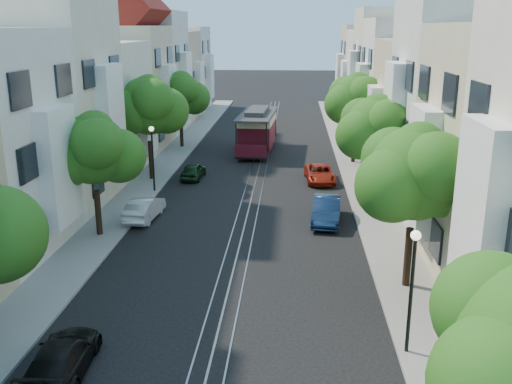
% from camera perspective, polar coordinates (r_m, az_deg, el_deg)
% --- Properties ---
extents(ground, '(200.00, 200.00, 0.00)m').
position_cam_1_polar(ground, '(41.95, 0.22, 2.11)').
color(ground, black).
rests_on(ground, ground).
extents(sidewalk_east, '(2.50, 80.00, 0.12)m').
position_cam_1_polar(sidewalk_east, '(42.14, 10.12, 2.00)').
color(sidewalk_east, gray).
rests_on(sidewalk_east, ground).
extents(sidewalk_west, '(2.50, 80.00, 0.12)m').
position_cam_1_polar(sidewalk_west, '(42.98, -9.48, 2.31)').
color(sidewalk_west, gray).
rests_on(sidewalk_west, ground).
extents(rail_left, '(0.06, 80.00, 0.02)m').
position_cam_1_polar(rail_left, '(41.99, -0.53, 2.13)').
color(rail_left, gray).
rests_on(rail_left, ground).
extents(rail_slot, '(0.06, 80.00, 0.02)m').
position_cam_1_polar(rail_slot, '(41.95, 0.22, 2.12)').
color(rail_slot, gray).
rests_on(rail_slot, ground).
extents(rail_right, '(0.06, 80.00, 0.02)m').
position_cam_1_polar(rail_right, '(41.92, 0.97, 2.11)').
color(rail_right, gray).
rests_on(rail_right, ground).
extents(lane_line, '(0.08, 80.00, 0.01)m').
position_cam_1_polar(lane_line, '(41.95, 0.22, 2.11)').
color(lane_line, tan).
rests_on(lane_line, ground).
extents(townhouses_east, '(7.75, 72.00, 12.00)m').
position_cam_1_polar(townhouses_east, '(41.90, 16.84, 8.62)').
color(townhouses_east, beige).
rests_on(townhouses_east, ground).
extents(townhouses_west, '(7.75, 72.00, 11.76)m').
position_cam_1_polar(townhouses_west, '(43.30, -15.85, 8.78)').
color(townhouses_west, silver).
rests_on(townhouses_west, ground).
extents(tree_e_b, '(4.93, 4.08, 6.68)m').
position_cam_1_polar(tree_e_b, '(22.78, 15.72, 1.60)').
color(tree_e_b, black).
rests_on(tree_e_b, ground).
extents(tree_e_c, '(4.84, 3.99, 6.52)m').
position_cam_1_polar(tree_e_c, '(33.41, 11.96, 6.15)').
color(tree_e_c, black).
rests_on(tree_e_c, ground).
extents(tree_e_d, '(5.01, 4.16, 6.85)m').
position_cam_1_polar(tree_e_d, '(44.17, 10.03, 9.01)').
color(tree_e_d, black).
rests_on(tree_e_d, ground).
extents(tree_w_b, '(4.72, 3.87, 6.27)m').
position_cam_1_polar(tree_w_b, '(28.87, -15.87, 3.92)').
color(tree_w_b, black).
rests_on(tree_w_b, ground).
extents(tree_w_c, '(5.13, 4.28, 7.09)m').
position_cam_1_polar(tree_w_c, '(39.14, -10.66, 8.36)').
color(tree_w_c, black).
rests_on(tree_w_c, ground).
extents(tree_w_d, '(4.84, 3.99, 6.52)m').
position_cam_1_polar(tree_w_d, '(49.85, -7.53, 9.61)').
color(tree_w_d, black).
rests_on(tree_w_d, ground).
extents(lamp_east, '(0.32, 0.32, 4.16)m').
position_cam_1_polar(lamp_east, '(18.58, 15.40, -7.89)').
color(lamp_east, black).
rests_on(lamp_east, ground).
extents(lamp_west, '(0.32, 0.32, 4.16)m').
position_cam_1_polar(lamp_west, '(36.46, -10.32, 4.26)').
color(lamp_west, black).
rests_on(lamp_west, ground).
extents(cable_car, '(3.18, 8.78, 3.32)m').
position_cam_1_polar(cable_car, '(48.16, 0.12, 6.35)').
color(cable_car, black).
rests_on(cable_car, ground).
extents(parked_car_e_mid, '(1.86, 4.30, 1.38)m').
position_cam_1_polar(parked_car_e_mid, '(31.10, 7.08, -1.80)').
color(parked_car_e_mid, '#0B1D3A').
rests_on(parked_car_e_mid, ground).
extents(parked_car_e_far, '(2.17, 4.20, 1.13)m').
position_cam_1_polar(parked_car_e_far, '(39.19, 6.42, 1.84)').
color(parked_car_e_far, maroon).
rests_on(parked_car_e_far, ground).
extents(parked_car_w_near, '(1.87, 4.09, 1.16)m').
position_cam_1_polar(parked_car_w_near, '(18.97, -18.86, -15.41)').
color(parked_car_w_near, black).
rests_on(parked_car_w_near, ground).
extents(parked_car_w_mid, '(1.62, 3.85, 1.24)m').
position_cam_1_polar(parked_car_w_mid, '(31.96, -11.11, -1.62)').
color(parked_car_w_mid, silver).
rests_on(parked_car_w_mid, ground).
extents(parked_car_w_far, '(1.50, 3.36, 1.12)m').
position_cam_1_polar(parked_car_w_far, '(40.02, -6.30, 2.13)').
color(parked_car_w_far, black).
rests_on(parked_car_w_far, ground).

